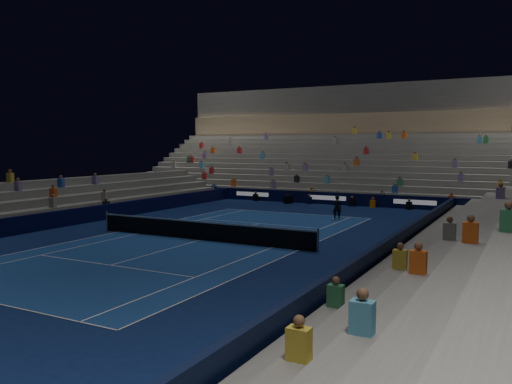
% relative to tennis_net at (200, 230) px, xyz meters
% --- Properties ---
extents(ground, '(90.00, 90.00, 0.00)m').
position_rel_tennis_net_xyz_m(ground, '(0.00, 0.00, -0.50)').
color(ground, '#0C1B49').
rests_on(ground, ground).
extents(court_surface, '(10.97, 23.77, 0.01)m').
position_rel_tennis_net_xyz_m(court_surface, '(0.00, 0.00, -0.50)').
color(court_surface, navy).
rests_on(court_surface, ground).
extents(sponsor_barrier_far, '(44.00, 0.25, 1.00)m').
position_rel_tennis_net_xyz_m(sponsor_barrier_far, '(0.00, 18.50, -0.00)').
color(sponsor_barrier_far, black).
rests_on(sponsor_barrier_far, ground).
extents(sponsor_barrier_east, '(0.25, 37.00, 1.00)m').
position_rel_tennis_net_xyz_m(sponsor_barrier_east, '(9.70, 0.00, -0.00)').
color(sponsor_barrier_east, black).
rests_on(sponsor_barrier_east, ground).
extents(sponsor_barrier_west, '(0.25, 37.00, 1.00)m').
position_rel_tennis_net_xyz_m(sponsor_barrier_west, '(-9.70, 0.00, -0.00)').
color(sponsor_barrier_west, black).
rests_on(sponsor_barrier_west, ground).
extents(grandstand_main, '(44.00, 15.20, 11.20)m').
position_rel_tennis_net_xyz_m(grandstand_main, '(0.00, 27.90, 2.87)').
color(grandstand_main, slate).
rests_on(grandstand_main, ground).
extents(grandstand_east, '(5.00, 37.00, 2.50)m').
position_rel_tennis_net_xyz_m(grandstand_east, '(13.17, 0.00, 0.41)').
color(grandstand_east, slate).
rests_on(grandstand_east, ground).
extents(grandstand_west, '(5.00, 37.00, 2.50)m').
position_rel_tennis_net_xyz_m(grandstand_west, '(-13.17, 0.00, 0.41)').
color(grandstand_west, slate).
rests_on(grandstand_west, ground).
extents(tennis_net, '(12.90, 0.10, 1.10)m').
position_rel_tennis_net_xyz_m(tennis_net, '(0.00, 0.00, 0.00)').
color(tennis_net, '#B2B2B7').
rests_on(tennis_net, ground).
extents(tennis_player, '(0.67, 0.53, 1.61)m').
position_rel_tennis_net_xyz_m(tennis_player, '(3.71, 10.19, 0.30)').
color(tennis_player, black).
rests_on(tennis_player, ground).
extents(broadcast_camera, '(0.65, 1.05, 0.69)m').
position_rel_tennis_net_xyz_m(broadcast_camera, '(-3.15, 17.53, -0.15)').
color(broadcast_camera, black).
rests_on(broadcast_camera, ground).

